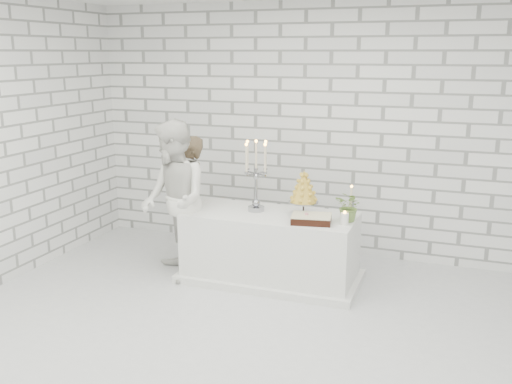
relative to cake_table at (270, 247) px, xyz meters
name	(u,v)px	position (x,y,z in m)	size (l,w,h in m)	color
ground	(257,344)	(0.35, -1.38, -0.38)	(6.00, 5.00, 0.01)	silver
wall_back	(329,131)	(0.35, 1.12, 1.12)	(6.00, 0.01, 3.00)	white
wall_front	(36,296)	(0.35, -3.88, 1.12)	(6.00, 0.01, 3.00)	white
cake_table	(270,247)	(0.00, 0.00, 0.00)	(1.80, 0.80, 0.75)	white
groom	(190,201)	(-1.05, 0.20, 0.37)	(0.54, 0.36, 1.49)	brown
bride	(174,201)	(-1.00, -0.28, 0.49)	(0.84, 0.66, 1.73)	white
candelabra	(256,176)	(-0.18, 0.05, 0.76)	(0.31, 0.31, 0.77)	#95959E
croquembouche	(304,193)	(0.34, 0.05, 0.62)	(0.31, 0.31, 0.48)	#B98D23
chocolate_cake	(311,219)	(0.49, -0.18, 0.42)	(0.39, 0.28, 0.08)	black
pillar_candle	(345,219)	(0.81, -0.13, 0.44)	(0.08, 0.08, 0.12)	white
extra_taper	(351,202)	(0.82, 0.15, 0.54)	(0.06, 0.06, 0.32)	beige
flowers	(350,207)	(0.84, 0.00, 0.53)	(0.28, 0.24, 0.31)	#597738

